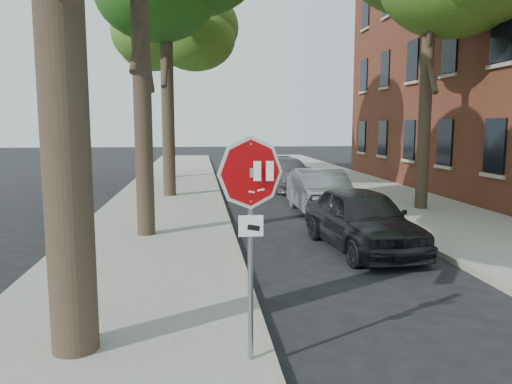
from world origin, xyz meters
The scene contains 10 objects.
ground centered at (0.00, 0.00, 0.00)m, with size 120.00×120.00×0.00m, color black.
sidewalk_left centered at (-2.50, 12.00, 0.06)m, with size 4.00×55.00×0.12m, color gray.
sidewalk_right centered at (6.00, 12.00, 0.06)m, with size 4.00×55.00×0.12m, color gray.
curb_left centered at (-0.45, 12.00, 0.07)m, with size 0.12×55.00×0.13m, color #9E9384.
curb_right centered at (3.95, 12.00, 0.07)m, with size 0.12×55.00×0.13m, color #9E9384.
stop_sign centered at (-0.70, -0.03, 1.95)m, with size 0.76×0.34×2.61m.
tree_far centered at (-2.72, 21.11, 7.21)m, with size 5.29×4.91×9.33m.
car_a centered at (2.41, 5.34, 0.72)m, with size 1.69×4.21×1.43m, color black.
car_b centered at (2.60, 9.90, 0.71)m, with size 1.50×4.31×1.42m, color #9A9CA2.
car_c centered at (2.60, 16.22, 0.69)m, with size 1.94×4.76×1.38m, color #55555A.
Camera 1 is at (-1.27, -5.51, 2.85)m, focal length 35.00 mm.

